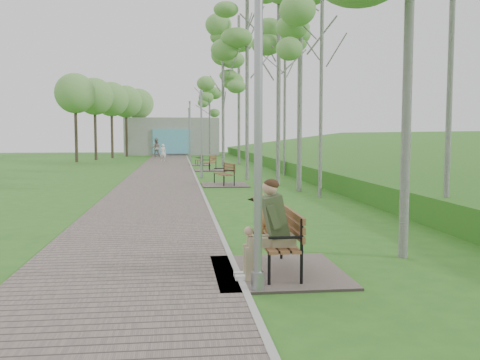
% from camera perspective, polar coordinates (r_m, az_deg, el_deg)
% --- Properties ---
extents(ground, '(120.00, 120.00, 0.00)m').
position_cam_1_polar(ground, '(8.55, -0.24, -10.16)').
color(ground, '#2D6720').
rests_on(ground, ground).
extents(walkway, '(3.50, 67.00, 0.04)m').
position_cam_1_polar(walkway, '(29.80, -8.24, 0.60)').
color(walkway, '#61544E').
rests_on(walkway, ground).
extents(kerb, '(0.10, 67.00, 0.05)m').
position_cam_1_polar(kerb, '(29.80, -4.88, 0.64)').
color(kerb, '#999993').
rests_on(kerb, ground).
extents(embankment, '(14.00, 70.00, 1.60)m').
position_cam_1_polar(embankment, '(31.11, 17.90, 0.55)').
color(embankment, '#407C25').
rests_on(embankment, ground).
extents(building_north, '(10.00, 5.20, 4.00)m').
position_cam_1_polar(building_north, '(59.19, -7.25, 4.62)').
color(building_north, '#9E9E99').
rests_on(building_north, ground).
extents(bench_main, '(2.05, 2.28, 1.79)m').
position_cam_1_polar(bench_main, '(8.55, 3.49, -6.67)').
color(bench_main, '#61544E').
rests_on(bench_main, ground).
extents(bench_second, '(1.97, 2.19, 1.21)m').
position_cam_1_polar(bench_second, '(23.33, -1.71, -0.02)').
color(bench_second, '#61544E').
rests_on(bench_second, ground).
extents(bench_third, '(1.93, 2.15, 1.19)m').
position_cam_1_polar(bench_third, '(33.01, -3.28, 1.40)').
color(bench_third, '#61544E').
rests_on(bench_third, ground).
extents(bench_far, '(1.54, 1.71, 0.94)m').
position_cam_1_polar(bench_far, '(38.65, -4.38, 1.82)').
color(bench_far, '#61544E').
rests_on(bench_far, ground).
extents(lamp_post_near, '(0.20, 0.20, 5.07)m').
position_cam_1_polar(lamp_post_near, '(7.37, 1.96, 6.06)').
color(lamp_post_near, gray).
rests_on(lamp_post_near, ground).
extents(lamp_post_second, '(0.17, 0.17, 4.44)m').
position_cam_1_polar(lamp_post_second, '(27.28, -4.14, 4.57)').
color(lamp_post_second, gray).
rests_on(lamp_post_second, ground).
extents(lamp_post_third, '(0.19, 0.19, 4.98)m').
position_cam_1_polar(lamp_post_third, '(44.64, -5.35, 4.99)').
color(lamp_post_third, gray).
rests_on(lamp_post_third, ground).
extents(lamp_post_far, '(0.18, 0.18, 4.78)m').
position_cam_1_polar(lamp_post_far, '(52.25, -5.45, 4.87)').
color(lamp_post_far, gray).
rests_on(lamp_post_far, ground).
extents(pedestrian_near, '(0.58, 0.44, 1.45)m').
position_cam_1_polar(pedestrian_near, '(45.25, -8.22, 2.93)').
color(pedestrian_near, white).
rests_on(pedestrian_near, ground).
extents(pedestrian_far, '(0.92, 0.72, 1.84)m').
position_cam_1_polar(pedestrian_far, '(52.60, -8.96, 3.40)').
color(pedestrian_far, gray).
rests_on(pedestrian_far, ground).
extents(birch_near_b, '(2.23, 2.23, 8.18)m').
position_cam_1_polar(birch_near_b, '(19.55, 8.75, 17.25)').
color(birch_near_b, silver).
rests_on(birch_near_b, ground).
extents(birch_mid_a, '(2.44, 2.44, 8.85)m').
position_cam_1_polar(birch_mid_a, '(23.70, 4.18, 16.39)').
color(birch_mid_a, silver).
rests_on(birch_mid_a, ground).
extents(birch_mid_c, '(2.56, 2.56, 9.41)m').
position_cam_1_polar(birch_mid_c, '(26.57, 0.77, 16.10)').
color(birch_mid_c, silver).
rests_on(birch_mid_c, ground).
extents(birch_far_a, '(2.47, 2.47, 10.11)m').
position_cam_1_polar(birch_far_a, '(29.79, 4.85, 15.93)').
color(birch_far_a, silver).
rests_on(birch_far_a, ground).
extents(birch_far_b, '(2.66, 2.66, 7.90)m').
position_cam_1_polar(birch_far_b, '(37.19, -1.83, 11.02)').
color(birch_far_b, silver).
rests_on(birch_far_b, ground).
extents(birch_far_c, '(2.89, 2.89, 11.36)m').
position_cam_1_polar(birch_far_c, '(40.57, -0.12, 14.39)').
color(birch_far_c, silver).
rests_on(birch_far_c, ground).
extents(birch_distant_a, '(2.28, 2.28, 6.92)m').
position_cam_1_polar(birch_distant_a, '(52.08, -3.27, 8.41)').
color(birch_distant_a, silver).
rests_on(birch_distant_a, ground).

